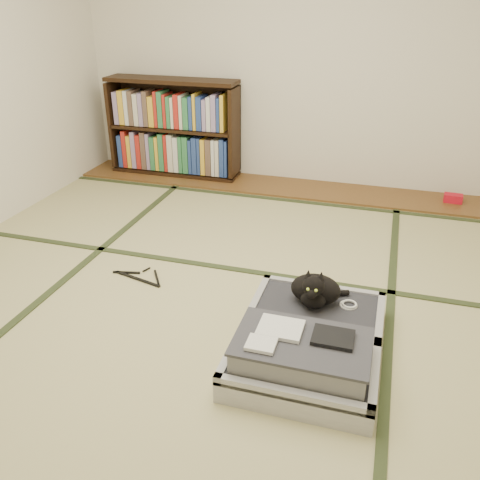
# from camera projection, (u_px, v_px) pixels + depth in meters

# --- Properties ---
(floor) EXTENTS (4.50, 4.50, 0.00)m
(floor) POSITION_uv_depth(u_px,v_px,m) (215.00, 302.00, 3.01)
(floor) COLOR #C1B780
(floor) RESTS_ON ground
(wood_strip) EXTENTS (4.00, 0.50, 0.02)m
(wood_strip) POSITION_uv_depth(u_px,v_px,m) (286.00, 187.00, 4.72)
(wood_strip) COLOR brown
(wood_strip) RESTS_ON ground
(red_item) EXTENTS (0.15, 0.10, 0.07)m
(red_item) POSITION_uv_depth(u_px,v_px,m) (453.00, 198.00, 4.35)
(red_item) COLOR red
(red_item) RESTS_ON wood_strip
(room_shell) EXTENTS (4.50, 4.50, 4.50)m
(room_shell) POSITION_uv_depth(u_px,v_px,m) (208.00, 37.00, 2.36)
(room_shell) COLOR white
(room_shell) RESTS_ON ground
(tatami_borders) EXTENTS (4.00, 4.50, 0.01)m
(tatami_borders) POSITION_uv_depth(u_px,v_px,m) (239.00, 263.00, 3.43)
(tatami_borders) COLOR #2D381E
(tatami_borders) RESTS_ON ground
(bookcase) EXTENTS (1.26, 0.29, 0.92)m
(bookcase) POSITION_uv_depth(u_px,v_px,m) (174.00, 130.00, 4.88)
(bookcase) COLOR black
(bookcase) RESTS_ON wood_strip
(suitcase) EXTENTS (0.70, 0.93, 0.27)m
(suitcase) POSITION_uv_depth(u_px,v_px,m) (308.00, 343.00, 2.50)
(suitcase) COLOR #B2B1B6
(suitcase) RESTS_ON floor
(cat) EXTENTS (0.31, 0.31, 0.25)m
(cat) POSITION_uv_depth(u_px,v_px,m) (315.00, 290.00, 2.70)
(cat) COLOR black
(cat) RESTS_ON suitcase
(cable_coil) EXTENTS (0.10, 0.10, 0.02)m
(cable_coil) POSITION_uv_depth(u_px,v_px,m) (349.00, 305.00, 2.72)
(cable_coil) COLOR white
(cable_coil) RESTS_ON suitcase
(hanger) EXTENTS (0.37, 0.21, 0.01)m
(hanger) POSITION_uv_depth(u_px,v_px,m) (140.00, 277.00, 3.26)
(hanger) COLOR black
(hanger) RESTS_ON floor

